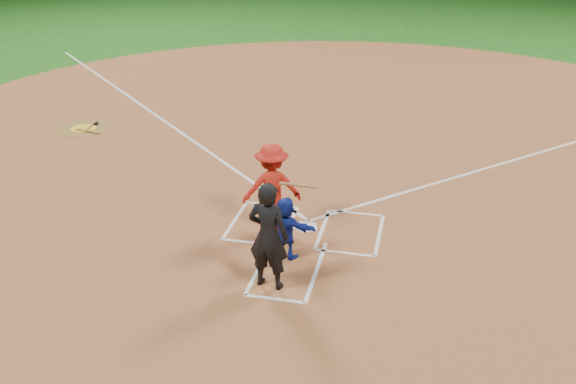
% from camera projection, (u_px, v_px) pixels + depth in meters
% --- Properties ---
extents(ground, '(120.00, 120.00, 0.00)m').
position_uv_depth(ground, '(306.00, 228.00, 13.87)').
color(ground, '#1A5816').
rests_on(ground, ground).
extents(home_plate_dirt, '(28.00, 28.00, 0.01)m').
position_uv_depth(home_plate_dirt, '(345.00, 136.00, 19.18)').
color(home_plate_dirt, brown).
rests_on(home_plate_dirt, ground).
extents(home_plate, '(0.60, 0.60, 0.02)m').
position_uv_depth(home_plate, '(306.00, 227.00, 13.86)').
color(home_plate, white).
rests_on(home_plate, home_plate_dirt).
extents(on_deck_circle, '(1.70, 1.70, 0.01)m').
position_uv_depth(on_deck_circle, '(84.00, 128.00, 19.80)').
color(on_deck_circle, brown).
rests_on(on_deck_circle, home_plate_dirt).
extents(on_deck_logo, '(0.80, 0.80, 0.00)m').
position_uv_depth(on_deck_logo, '(83.00, 128.00, 19.79)').
color(on_deck_logo, yellow).
rests_on(on_deck_logo, on_deck_circle).
extents(on_deck_bat_a, '(0.18, 0.84, 0.06)m').
position_uv_depth(on_deck_bat_a, '(92.00, 125.00, 19.97)').
color(on_deck_bat_a, olive).
rests_on(on_deck_bat_a, on_deck_circle).
extents(on_deck_bat_c, '(0.83, 0.26, 0.06)m').
position_uv_depth(on_deck_bat_c, '(87.00, 131.00, 19.46)').
color(on_deck_bat_c, '#A1743B').
rests_on(on_deck_bat_c, on_deck_circle).
extents(bat_weight_donut, '(0.19, 0.19, 0.05)m').
position_uv_depth(bat_weight_donut, '(96.00, 124.00, 20.10)').
color(bat_weight_donut, black).
rests_on(bat_weight_donut, on_deck_circle).
extents(catcher, '(1.24, 0.68, 1.28)m').
position_uv_depth(catcher, '(285.00, 228.00, 12.47)').
color(catcher, '#122495').
rests_on(catcher, home_plate_dirt).
extents(umpire, '(0.81, 0.60, 2.06)m').
position_uv_depth(umpire, '(268.00, 236.00, 11.36)').
color(umpire, black).
rests_on(umpire, home_plate_dirt).
extents(chalk_markings, '(28.35, 17.32, 0.01)m').
position_uv_depth(chalk_markings, '(341.00, 144.00, 18.55)').
color(chalk_markings, white).
rests_on(chalk_markings, home_plate_dirt).
extents(batter_at_plate, '(1.67, 1.10, 1.92)m').
position_uv_depth(batter_at_plate, '(272.00, 188.00, 13.43)').
color(batter_at_plate, red).
rests_on(batter_at_plate, home_plate_dirt).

